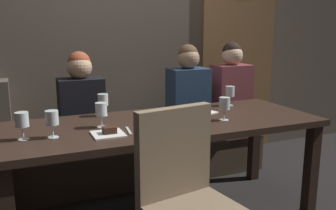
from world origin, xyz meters
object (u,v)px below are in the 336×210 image
object	(u,v)px
banquette_bench	(135,158)
chair_near_side	(186,192)
dining_table	(165,133)
wine_glass_near_right	(225,104)
dessert_plate	(109,133)
fork_on_table	(129,131)
wine_glass_far_left	(103,100)
wine_glass_far_right	(52,119)
diner_far_end	(231,85)
diner_redhead	(81,99)
wine_glass_end_left	(101,110)
wine_glass_center_back	(22,121)
espresso_cup	(183,125)
wine_glass_end_right	(230,92)
diner_bearded	(188,89)

from	to	relation	value
banquette_bench	chair_near_side	world-z (taller)	chair_near_side
dining_table	banquette_bench	xyz separation A→B (m)	(0.00, 0.70, -0.42)
wine_glass_near_right	dessert_plate	distance (m)	0.84
dining_table	fork_on_table	size ratio (longest dim) A/B	12.94
wine_glass_far_left	wine_glass_far_right	world-z (taller)	same
diner_far_end	wine_glass_far_right	size ratio (longest dim) A/B	4.86
diner_redhead	dessert_plate	world-z (taller)	diner_redhead
chair_near_side	dessert_plate	world-z (taller)	chair_near_side
chair_near_side	diner_far_end	size ratio (longest dim) A/B	1.23
fork_on_table	banquette_bench	bearing A→B (deg)	77.29
wine_glass_far_right	fork_on_table	world-z (taller)	wine_glass_far_right
wine_glass_end_left	fork_on_table	world-z (taller)	wine_glass_end_left
wine_glass_center_back	wine_glass_far_left	size ratio (longest dim) A/B	1.00
wine_glass_center_back	wine_glass_far_right	xyz separation A→B (m)	(0.16, -0.02, 0.00)
dining_table	espresso_cup	bearing A→B (deg)	-82.88
wine_glass_near_right	fork_on_table	bearing A→B (deg)	-179.63
wine_glass_center_back	espresso_cup	distance (m)	0.97
diner_far_end	dessert_plate	world-z (taller)	diner_far_end
dessert_plate	fork_on_table	bearing A→B (deg)	12.28
chair_near_side	wine_glass_end_right	world-z (taller)	chair_near_side
wine_glass_near_right	dessert_plate	world-z (taller)	wine_glass_near_right
diner_redhead	dessert_plate	distance (m)	0.88
diner_far_end	wine_glass_center_back	distance (m)	2.08
wine_glass_far_left	espresso_cup	distance (m)	0.68
dining_table	diner_far_end	size ratio (longest dim) A/B	2.76
diner_bearded	espresso_cup	world-z (taller)	diner_bearded
diner_far_end	wine_glass_center_back	world-z (taller)	diner_far_end
banquette_bench	diner_bearded	world-z (taller)	diner_bearded
diner_far_end	dessert_plate	xyz separation A→B (m)	(-1.44, -0.89, -0.07)
wine_glass_end_right	espresso_cup	bearing A→B (deg)	-143.18
diner_bearded	wine_glass_near_right	size ratio (longest dim) A/B	4.78
diner_far_end	dessert_plate	distance (m)	1.70
wine_glass_far_left	dessert_plate	bearing A→B (deg)	-99.44
wine_glass_end_left	wine_glass_far_right	xyz separation A→B (m)	(-0.32, -0.12, -0.00)
diner_bearded	fork_on_table	xyz separation A→B (m)	(-0.83, -0.85, -0.08)
dining_table	diner_redhead	distance (m)	0.85
chair_near_side	wine_glass_center_back	size ratio (longest dim) A/B	5.98
wine_glass_center_back	chair_near_side	bearing A→B (deg)	-40.92
espresso_cup	wine_glass_end_left	bearing A→B (deg)	152.49
dining_table	diner_bearded	xyz separation A→B (m)	(0.52, 0.70, 0.17)
espresso_cup	wine_glass_center_back	bearing A→B (deg)	170.80
fork_on_table	wine_glass_far_right	bearing A→B (deg)	-178.07
diner_bearded	wine_glass_far_right	xyz separation A→B (m)	(-1.28, -0.81, 0.03)
dessert_plate	fork_on_table	size ratio (longest dim) A/B	1.12
wine_glass_end_left	diner_redhead	bearing A→B (deg)	91.14
dining_table	diner_bearded	distance (m)	0.89
banquette_bench	wine_glass_end_left	bearing A→B (deg)	-122.72
diner_far_end	wine_glass_end_left	size ratio (longest dim) A/B	4.86
diner_bearded	banquette_bench	bearing A→B (deg)	-179.68
wine_glass_near_right	dining_table	bearing A→B (deg)	160.50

